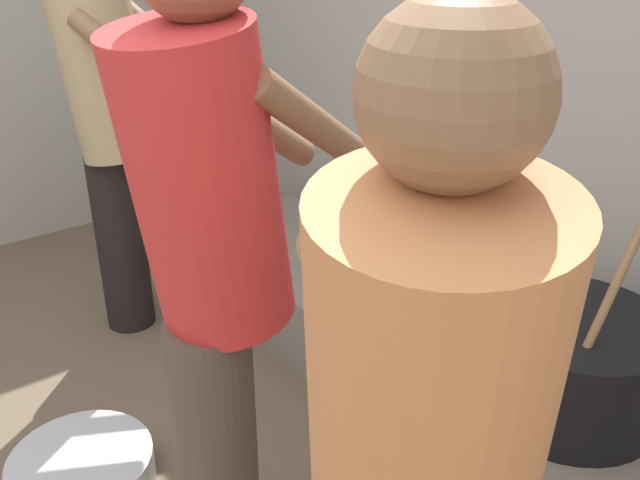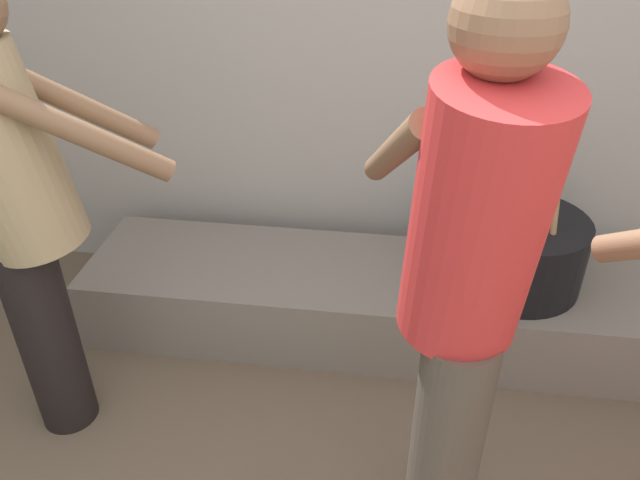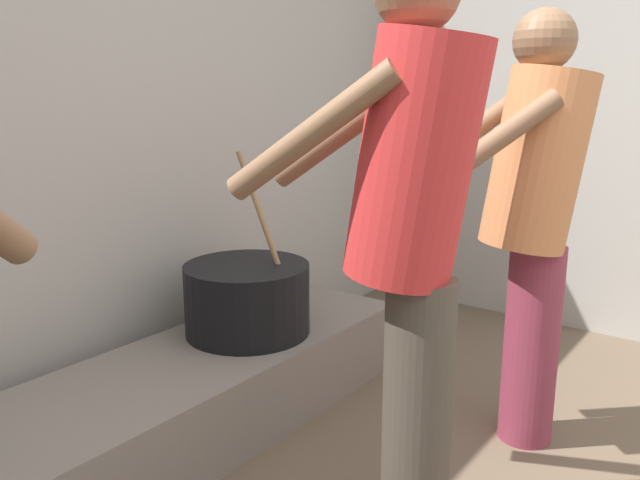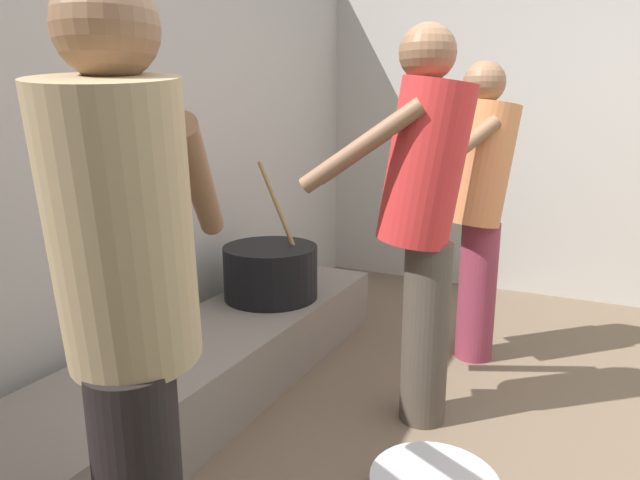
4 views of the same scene
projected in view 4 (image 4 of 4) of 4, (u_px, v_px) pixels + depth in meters
The scene contains 7 objects.
block_enclosure_rear at pixel (119, 144), 2.64m from camera, with size 4.96×0.20×2.36m, color #ADA8A0.
block_enclosure_right at pixel (630, 135), 3.73m from camera, with size 0.20×4.71×2.36m, color #ADA8A0.
hearth_ledge at pixel (212, 364), 2.61m from camera, with size 2.51×0.60×0.32m, color slate.
cooking_pot_main at pixel (271, 272), 3.04m from camera, with size 0.52×0.52×0.75m.
cook_in_red_shirt at pixel (423, 206), 2.24m from camera, with size 0.48×0.74×1.66m.
cook_in_tan_shirt at pixel (128, 303), 1.22m from camera, with size 0.73×0.61×1.60m.
cook_in_orange_shirt at pixel (478, 197), 2.85m from camera, with size 0.69×0.70×1.58m.
Camera 4 is at (-1.96, 0.20, 1.33)m, focal length 30.82 mm.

